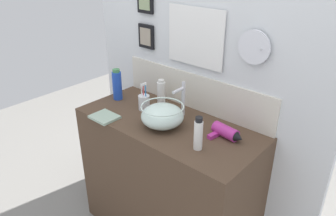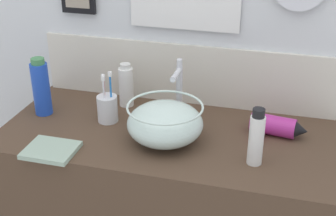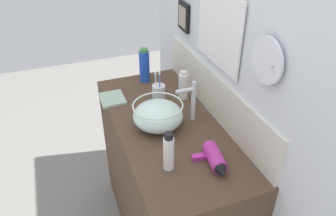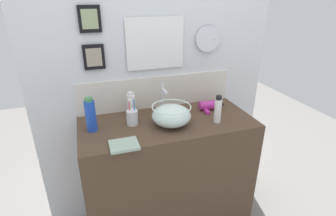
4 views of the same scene
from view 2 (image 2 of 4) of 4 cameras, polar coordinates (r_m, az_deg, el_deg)
back_panel at (r=1.83m, az=2.42°, el=9.54°), size 1.82×0.10×2.46m
glass_bowl_sink at (r=1.59m, az=-0.36°, el=-1.82°), size 0.26×0.26×0.14m
faucet at (r=1.73m, az=1.29°, el=2.76°), size 0.02×0.11×0.23m
hair_drier at (r=1.69m, az=13.09°, el=-2.24°), size 0.21×0.14×0.07m
toothbrush_cup at (r=1.75m, az=-7.39°, el=-0.01°), size 0.08×0.08×0.20m
lotion_bottle at (r=1.85m, az=-5.13°, el=2.72°), size 0.06×0.06×0.18m
spray_bottle at (r=1.49m, az=10.71°, el=-3.60°), size 0.05×0.05×0.19m
shampoo_bottle at (r=1.83m, az=-15.22°, el=2.43°), size 0.07×0.07×0.23m
hand_towel at (r=1.61m, az=-14.09°, el=-5.00°), size 0.17×0.14×0.02m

